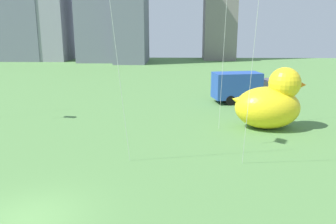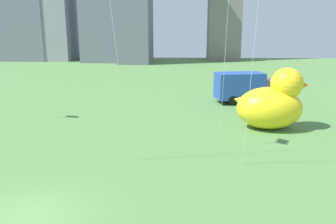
% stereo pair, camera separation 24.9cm
% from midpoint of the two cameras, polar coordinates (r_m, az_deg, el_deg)
% --- Properties ---
extents(ground_plane, '(140.00, 140.00, 0.00)m').
position_cam_midpoint_polar(ground_plane, '(14.76, -22.26, -15.85)').
color(ground_plane, '#568646').
extents(giant_inflatable_duck, '(5.23, 3.35, 4.33)m').
position_cam_midpoint_polar(giant_inflatable_duck, '(25.52, 16.02, 1.47)').
color(giant_inflatable_duck, yellow).
rests_on(giant_inflatable_duck, ground).
extents(box_truck, '(6.34, 3.43, 2.85)m').
position_cam_midpoint_polar(box_truck, '(33.83, 11.95, 3.95)').
color(box_truck, '#264CA5').
rests_on(box_truck, ground).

